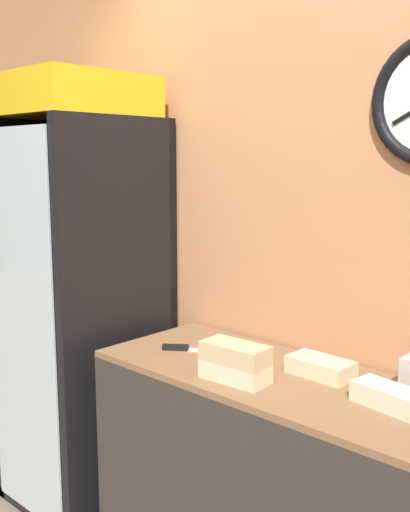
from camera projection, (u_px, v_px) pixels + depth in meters
name	position (u px, v px, depth m)	size (l,w,h in m)	color
wall_back	(351.00, 242.00, 2.26)	(5.20, 0.10, 2.70)	tan
prep_counter	(294.00, 498.00, 2.17)	(1.57, 0.57, 0.90)	#332D28
beverage_cooler	(90.00, 280.00, 2.88)	(0.62, 0.66, 2.03)	black
sandwich_stack_bottom	(235.00, 371.00, 2.09)	(0.25, 0.13, 0.07)	beige
sandwich_stack_middle	(235.00, 353.00, 2.08)	(0.25, 0.13, 0.07)	tan
sandwich_flat_left	(321.00, 367.00, 2.14)	(0.23, 0.13, 0.06)	beige
sandwich_flat_right	(393.00, 398.00, 1.85)	(0.27, 0.14, 0.07)	beige
chefs_knife	(192.00, 349.00, 2.42)	(0.29, 0.23, 0.02)	silver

